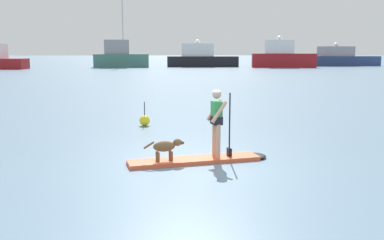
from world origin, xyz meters
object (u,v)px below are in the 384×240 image
(moored_boat_outer, at_px, (120,57))
(moored_boat_far_port, at_px, (282,57))
(dog, at_px, (166,147))
(moored_boat_port, at_px, (201,58))
(paddleboard, at_px, (203,160))
(marker_buoy, at_px, (145,120))
(person_paddler, at_px, (217,118))
(moored_boat_starboard, at_px, (340,58))

(moored_boat_outer, bearing_deg, moored_boat_far_port, -3.72)
(dog, bearing_deg, moored_boat_far_port, 72.76)
(moored_boat_port, distance_m, moored_boat_far_port, 12.98)
(moored_boat_port, bearing_deg, paddleboard, -94.21)
(paddleboard, height_order, dog, dog)
(marker_buoy, bearing_deg, person_paddler, -68.21)
(moored_boat_outer, bearing_deg, moored_boat_starboard, 6.88)
(paddleboard, relative_size, dog, 3.62)
(moored_boat_outer, relative_size, moored_boat_far_port, 1.16)
(person_paddler, xyz_separation_m, moored_boat_port, (4.14, 60.90, 0.31))
(marker_buoy, bearing_deg, dog, -81.57)
(marker_buoy, bearing_deg, moored_boat_outer, 97.13)
(moored_boat_port, bearing_deg, moored_boat_outer, -170.92)
(moored_boat_port, bearing_deg, person_paddler, -93.89)
(moored_boat_far_port, bearing_deg, person_paddler, -106.16)
(paddleboard, distance_m, marker_buoy, 5.57)
(dog, bearing_deg, moored_boat_outer, 97.25)
(dog, distance_m, moored_boat_port, 61.44)
(moored_boat_port, relative_size, marker_buoy, 12.99)
(paddleboard, xyz_separation_m, person_paddler, (0.35, 0.08, 1.03))
(dog, bearing_deg, marker_buoy, 98.43)
(dog, xyz_separation_m, moored_boat_outer, (-7.53, 59.13, 1.18))
(paddleboard, relative_size, moored_boat_outer, 0.31)
(moored_boat_port, bearing_deg, moored_boat_far_port, -16.64)
(moored_boat_far_port, bearing_deg, moored_boat_port, 163.36)
(moored_boat_starboard, bearing_deg, dog, -114.79)
(moored_boat_starboard, relative_size, marker_buoy, 14.82)
(moored_boat_outer, height_order, moored_boat_far_port, moored_boat_outer)
(marker_buoy, bearing_deg, paddleboard, -71.92)
(moored_boat_far_port, distance_m, moored_boat_starboard, 13.05)
(paddleboard, relative_size, moored_boat_port, 0.31)
(paddleboard, distance_m, moored_boat_port, 61.17)
(paddleboard, bearing_deg, moored_boat_port, 85.79)
(person_paddler, bearing_deg, moored_boat_port, 86.11)
(moored_boat_outer, relative_size, moored_boat_port, 1.00)
(moored_boat_port, height_order, moored_boat_far_port, moored_boat_far_port)
(dog, relative_size, marker_buoy, 1.13)
(paddleboard, distance_m, moored_boat_starboard, 69.47)
(dog, distance_m, moored_boat_starboard, 70.04)
(person_paddler, relative_size, dog, 1.69)
(person_paddler, height_order, dog, person_paddler)
(moored_boat_far_port, relative_size, moored_boat_starboard, 0.76)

